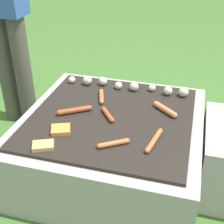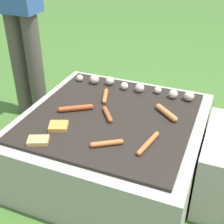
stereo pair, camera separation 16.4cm
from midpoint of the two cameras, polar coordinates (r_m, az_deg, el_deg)
The scene contains 11 objects.
ground_plane at distance 1.88m, azimuth 2.54°, elevation -10.39°, with size 14.00×14.00×0.00m, color #3D6628.
grill at distance 1.76m, azimuth 2.68°, elevation -5.90°, with size 0.95×0.95×0.37m.
sausage_back_left at distance 1.81m, azimuth 1.34°, elevation 2.88°, with size 0.07×0.15×0.03m.
sausage_front_left at distance 1.45m, azimuth 9.89°, elevation -5.74°, with size 0.06×0.19×0.02m.
sausage_front_center at distance 1.69m, azimuth -3.92°, elevation 0.62°, with size 0.17×0.12×0.03m.
sausage_mid_left at distance 1.64m, azimuth 2.02°, elevation -0.49°, with size 0.10×0.12×0.03m.
sausage_mid_right at distance 1.68m, azimuth 12.67°, elevation -0.19°, with size 0.14×0.13×0.03m.
sausage_back_right at distance 1.43m, azimuth 2.34°, elevation -5.85°, with size 0.14×0.10×0.02m.
bread_slice_right at distance 1.47m, azimuth -10.26°, elevation -5.26°, with size 0.11×0.10×0.02m.
bread_slice_center at distance 1.56m, azimuth -6.82°, elevation -2.67°, with size 0.12×0.11×0.02m.
mushroom_row at distance 1.90m, azimuth 6.76°, elevation 4.56°, with size 0.75×0.08×0.06m.
Camera 2 is at (0.53, -1.30, 1.25)m, focal length 50.00 mm.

